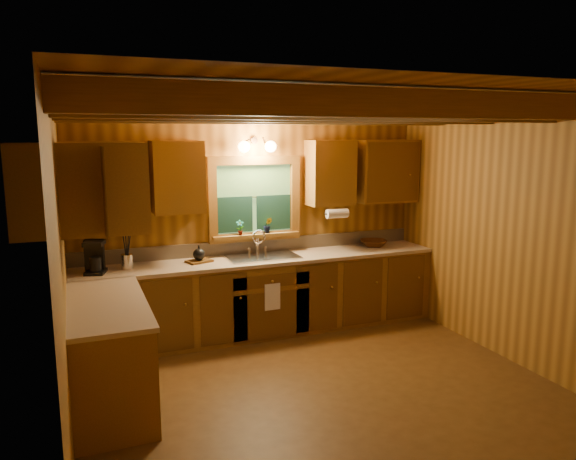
# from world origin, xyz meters

# --- Properties ---
(room) EXTENTS (4.20, 4.20, 4.20)m
(room) POSITION_xyz_m (0.00, 0.00, 1.30)
(room) COLOR #523414
(room) RESTS_ON ground
(ceiling_beams) EXTENTS (4.20, 2.54, 0.18)m
(ceiling_beams) POSITION_xyz_m (0.00, 0.00, 2.49)
(ceiling_beams) COLOR brown
(ceiling_beams) RESTS_ON room
(base_cabinets) EXTENTS (4.20, 2.22, 0.86)m
(base_cabinets) POSITION_xyz_m (-0.49, 1.28, 0.43)
(base_cabinets) COLOR brown
(base_cabinets) RESTS_ON ground
(countertop) EXTENTS (4.20, 2.24, 0.04)m
(countertop) POSITION_xyz_m (-0.48, 1.29, 0.88)
(countertop) COLOR tan
(countertop) RESTS_ON base_cabinets
(backsplash) EXTENTS (4.20, 0.02, 0.16)m
(backsplash) POSITION_xyz_m (0.00, 1.89, 0.98)
(backsplash) COLOR tan
(backsplash) RESTS_ON room
(dishwasher_panel) EXTENTS (0.02, 0.60, 0.80)m
(dishwasher_panel) POSITION_xyz_m (-1.47, 0.68, 0.43)
(dishwasher_panel) COLOR white
(dishwasher_panel) RESTS_ON base_cabinets
(upper_cabinets) EXTENTS (4.19, 1.77, 0.78)m
(upper_cabinets) POSITION_xyz_m (-0.56, 1.42, 1.84)
(upper_cabinets) COLOR brown
(upper_cabinets) RESTS_ON room
(window) EXTENTS (1.12, 0.08, 1.00)m
(window) POSITION_xyz_m (0.00, 1.87, 1.53)
(window) COLOR brown
(window) RESTS_ON room
(window_sill) EXTENTS (1.06, 0.14, 0.04)m
(window_sill) POSITION_xyz_m (0.00, 1.82, 1.12)
(window_sill) COLOR brown
(window_sill) RESTS_ON room
(wall_sconce) EXTENTS (0.45, 0.21, 0.17)m
(wall_sconce) POSITION_xyz_m (0.00, 1.75, 2.16)
(wall_sconce) COLOR black
(wall_sconce) RESTS_ON room
(paper_towel_roll) EXTENTS (0.27, 0.11, 0.11)m
(paper_towel_roll) POSITION_xyz_m (0.92, 1.53, 1.37)
(paper_towel_roll) COLOR white
(paper_towel_roll) RESTS_ON upper_cabinets
(dish_towel) EXTENTS (0.18, 0.01, 0.30)m
(dish_towel) POSITION_xyz_m (0.00, 1.26, 0.52)
(dish_towel) COLOR white
(dish_towel) RESTS_ON base_cabinets
(sink) EXTENTS (0.82, 0.48, 0.43)m
(sink) POSITION_xyz_m (0.00, 1.60, 0.86)
(sink) COLOR silver
(sink) RESTS_ON countertop
(coffee_maker) EXTENTS (0.19, 0.24, 0.34)m
(coffee_maker) POSITION_xyz_m (-1.82, 1.56, 1.07)
(coffee_maker) COLOR black
(coffee_maker) RESTS_ON countertop
(utensil_crock) EXTENTS (0.12, 0.12, 0.35)m
(utensil_crock) POSITION_xyz_m (-1.50, 1.61, 0.99)
(utensil_crock) COLOR silver
(utensil_crock) RESTS_ON countertop
(cutting_board) EXTENTS (0.31, 0.26, 0.02)m
(cutting_board) POSITION_xyz_m (-0.73, 1.63, 0.91)
(cutting_board) COLOR #573612
(cutting_board) RESTS_ON countertop
(teakettle) EXTENTS (0.13, 0.13, 0.17)m
(teakettle) POSITION_xyz_m (-0.73, 1.63, 0.99)
(teakettle) COLOR black
(teakettle) RESTS_ON cutting_board
(wicker_basket) EXTENTS (0.44, 0.44, 0.08)m
(wicker_basket) POSITION_xyz_m (1.51, 1.67, 0.94)
(wicker_basket) COLOR #48230C
(wicker_basket) RESTS_ON countertop
(potted_plant_left) EXTENTS (0.10, 0.07, 0.18)m
(potted_plant_left) POSITION_xyz_m (-0.20, 1.80, 1.23)
(potted_plant_left) COLOR #573612
(potted_plant_left) RESTS_ON window_sill
(potted_plant_right) EXTENTS (0.12, 0.10, 0.19)m
(potted_plant_right) POSITION_xyz_m (0.15, 1.82, 1.23)
(potted_plant_right) COLOR #573612
(potted_plant_right) RESTS_ON window_sill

